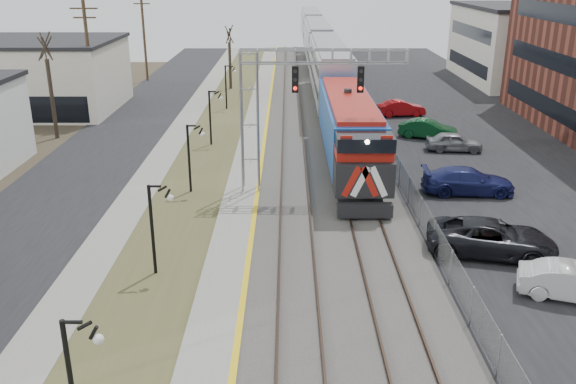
{
  "coord_description": "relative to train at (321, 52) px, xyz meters",
  "views": [
    {
      "loc": [
        1.6,
        -5.04,
        12.2
      ],
      "look_at": [
        1.62,
        21.0,
        2.6
      ],
      "focal_mm": 38.0,
      "sensor_mm": 36.0,
      "label": 1
    }
  ],
  "objects": [
    {
      "name": "street_west",
      "position": [
        -17.0,
        -32.9,
        -2.9
      ],
      "size": [
        7.0,
        120.0,
        0.04
      ],
      "primitive_type": "cube",
      "color": "black",
      "rests_on": "ground"
    },
    {
      "name": "sidewalk",
      "position": [
        -12.5,
        -32.9,
        -2.88
      ],
      "size": [
        2.0,
        120.0,
        0.08
      ],
      "primitive_type": "cube",
      "color": "gray",
      "rests_on": "ground"
    },
    {
      "name": "grass_median",
      "position": [
        -9.5,
        -32.9,
        -2.89
      ],
      "size": [
        4.0,
        120.0,
        0.06
      ],
      "primitive_type": "cube",
      "color": "#484C28",
      "rests_on": "ground"
    },
    {
      "name": "platform",
      "position": [
        -6.5,
        -32.9,
        -2.8
      ],
      "size": [
        2.0,
        120.0,
        0.24
      ],
      "primitive_type": "cube",
      "color": "gray",
      "rests_on": "ground"
    },
    {
      "name": "ballast_bed",
      "position": [
        -1.5,
        -32.9,
        -2.82
      ],
      "size": [
        8.0,
        120.0,
        0.2
      ],
      "primitive_type": "cube",
      "color": "#595651",
      "rests_on": "ground"
    },
    {
      "name": "parking_lot",
      "position": [
        10.5,
        -32.9,
        -2.9
      ],
      "size": [
        16.0,
        120.0,
        0.04
      ],
      "primitive_type": "cube",
      "color": "black",
      "rests_on": "ground"
    },
    {
      "name": "platform_edge",
      "position": [
        -5.62,
        -32.9,
        -2.67
      ],
      "size": [
        0.24,
        120.0,
        0.01
      ],
      "primitive_type": "cube",
      "color": "gold",
      "rests_on": "platform"
    },
    {
      "name": "track_near",
      "position": [
        -3.5,
        -32.9,
        -2.64
      ],
      "size": [
        1.58,
        120.0,
        0.15
      ],
      "color": "#2D2119",
      "rests_on": "ballast_bed"
    },
    {
      "name": "track_far",
      "position": [
        -0.0,
        -32.9,
        -2.64
      ],
      "size": [
        1.58,
        120.0,
        0.15
      ],
      "color": "#2D2119",
      "rests_on": "ballast_bed"
    },
    {
      "name": "train",
      "position": [
        0.0,
        0.0,
        0.0
      ],
      "size": [
        3.0,
        85.85,
        5.33
      ],
      "color": "#13499C",
      "rests_on": "ground"
    },
    {
      "name": "signal_gantry",
      "position": [
        -4.28,
        -39.91,
        2.67
      ],
      "size": [
        9.0,
        1.07,
        8.15
      ],
      "color": "gray",
      "rests_on": "ground"
    },
    {
      "name": "lampposts",
      "position": [
        -9.5,
        -49.62,
        -0.92
      ],
      "size": [
        0.14,
        62.14,
        4.0
      ],
      "color": "black",
      "rests_on": "ground"
    },
    {
      "name": "fence",
      "position": [
        2.7,
        -32.9,
        -2.12
      ],
      "size": [
        0.04,
        120.0,
        1.6
      ],
      "primitive_type": "cube",
      "color": "gray",
      "rests_on": "ground"
    },
    {
      "name": "bare_trees",
      "position": [
        -18.16,
        -28.99,
        -0.22
      ],
      "size": [
        12.3,
        42.3,
        5.95
      ],
      "color": "#382D23",
      "rests_on": "ground"
    },
    {
      "name": "car_lot_b",
      "position": [
        7.23,
        -52.03,
        -2.23
      ],
      "size": [
        4.42,
        2.74,
        1.38
      ],
      "primitive_type": "imported",
      "rotation": [
        0.0,
        0.0,
        1.24
      ],
      "color": "silver",
      "rests_on": "ground"
    },
    {
      "name": "car_lot_c",
      "position": [
        5.24,
        -48.06,
        -2.13
      ],
      "size": [
        6.14,
        3.84,
        1.58
      ],
      "primitive_type": "imported",
      "rotation": [
        0.0,
        0.0,
        1.34
      ],
      "color": "black",
      "rests_on": "ground"
    },
    {
      "name": "car_lot_d",
      "position": [
        6.39,
        -40.17,
        -2.17
      ],
      "size": [
        5.29,
        2.36,
        1.51
      ],
      "primitive_type": "imported",
      "rotation": [
        0.0,
        0.0,
        1.52
      ],
      "color": "#171C52",
      "rests_on": "ground"
    },
    {
      "name": "car_lot_e",
      "position": [
        7.84,
        -31.53,
        -2.25
      ],
      "size": [
        4.04,
        1.93,
        1.33
      ],
      "primitive_type": "imported",
      "rotation": [
        0.0,
        0.0,
        1.48
      ],
      "color": "gray",
      "rests_on": "ground"
    },
    {
      "name": "car_lot_f",
      "position": [
        6.71,
        -28.1,
        -2.21
      ],
      "size": [
        4.53,
        3.02,
        1.41
      ],
      "primitive_type": "imported",
      "rotation": [
        0.0,
        0.0,
        1.18
      ],
      "color": "#0C401D",
      "rests_on": "ground"
    },
    {
      "name": "car_lot_g",
      "position": [
        5.99,
        -20.67,
        -2.24
      ],
      "size": [
        4.27,
        1.96,
        1.36
      ],
      "primitive_type": "imported",
      "rotation": [
        0.0,
        0.0,
        1.7
      ],
      "color": "#AA0D11",
      "rests_on": "ground"
    }
  ]
}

